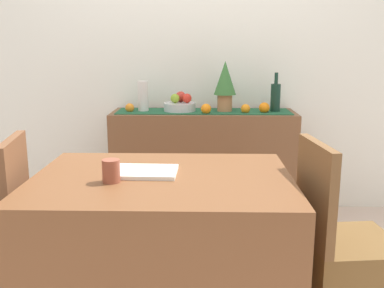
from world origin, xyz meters
TOP-DOWN VIEW (x-y plane):
  - ground_plane at (0.00, 0.00)m, footprint 6.40×6.40m
  - room_wall_rear at (0.00, 1.18)m, footprint 6.40×0.06m
  - sideboard_console at (0.09, 0.92)m, footprint 1.36×0.42m
  - table_runner at (0.09, 0.92)m, footprint 1.28×0.32m
  - fruit_bowl at (-0.09, 0.92)m, footprint 0.24×0.24m
  - apple_upper at (-0.08, 0.97)m, footprint 0.08×0.08m
  - apple_rear at (-0.12, 0.91)m, footprint 0.07×0.07m
  - apple_left at (-0.03, 0.91)m, footprint 0.07×0.07m
  - wine_bottle at (0.62, 0.92)m, footprint 0.07×0.07m
  - ceramic_vase at (-0.36, 0.92)m, footprint 0.08×0.08m
  - potted_plant at (0.25, 0.92)m, footprint 0.16×0.16m
  - orange_loose_far at (0.39, 0.85)m, footprint 0.07×0.07m
  - orange_loose_end at (0.11, 0.81)m, footprint 0.07×0.07m
  - orange_loose_near_bowl at (-0.46, 0.88)m, footprint 0.07×0.07m
  - orange_loose_mid at (0.53, 0.86)m, footprint 0.08×0.08m
  - dining_table at (-0.10, -0.47)m, footprint 1.14×0.85m
  - open_book at (-0.17, -0.44)m, footprint 0.29×0.22m
  - coffee_cup at (-0.30, -0.56)m, footprint 0.08×0.08m
  - chair_by_corner at (0.74, -0.48)m, footprint 0.44×0.44m

SIDE VIEW (x-z plane):
  - ground_plane at x=0.00m, z-range -0.02..0.00m
  - chair_by_corner at x=0.74m, z-range -0.18..0.72m
  - dining_table at x=-0.10m, z-range 0.00..0.74m
  - sideboard_console at x=0.09m, z-range 0.00..0.82m
  - open_book at x=-0.17m, z-range 0.74..0.76m
  - coffee_cup at x=-0.30m, z-range 0.74..0.84m
  - table_runner at x=0.09m, z-range 0.82..0.83m
  - orange_loose_near_bowl at x=-0.46m, z-range 0.82..0.89m
  - orange_loose_far at x=0.39m, z-range 0.82..0.89m
  - fruit_bowl at x=-0.09m, z-range 0.83..0.89m
  - orange_loose_end at x=0.11m, z-range 0.82..0.90m
  - orange_loose_mid at x=0.53m, z-range 0.82..0.90m
  - apple_rear at x=-0.12m, z-range 0.89..0.96m
  - apple_left at x=-0.03m, z-range 0.89..0.96m
  - apple_upper at x=-0.08m, z-range 0.89..0.97m
  - wine_bottle at x=0.62m, z-range 0.79..1.08m
  - ceramic_vase at x=-0.36m, z-range 0.82..1.05m
  - potted_plant at x=0.25m, z-range 0.85..1.22m
  - room_wall_rear at x=0.00m, z-range 0.00..2.70m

